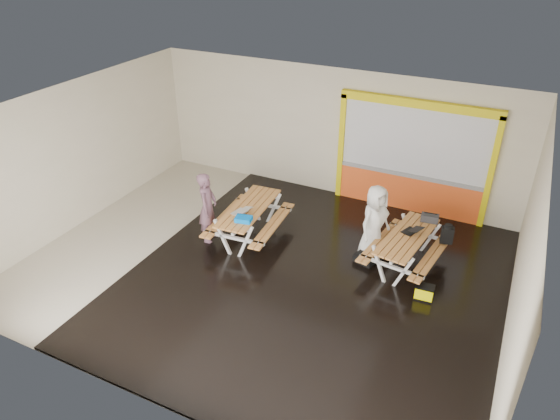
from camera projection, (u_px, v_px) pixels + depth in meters
The scene contains 14 objects.
room at pixel (261, 198), 10.49m from camera, with size 10.02×8.02×3.52m.
deck at pixel (314, 282), 10.87m from camera, with size 7.50×7.98×0.05m, color black.
kiosk at pixel (412, 160), 12.87m from camera, with size 3.88×0.16×3.00m.
picnic_table_left at pixel (249, 215), 12.06m from camera, with size 1.64×2.28×0.87m.
picnic_table_right at pixel (407, 243), 11.06m from camera, with size 1.67×2.24×0.83m.
person_left at pixel (208, 207), 11.87m from camera, with size 0.62×0.41×1.71m, color #694656.
person_right at pixel (375, 221), 11.39m from camera, with size 0.84×0.55×1.72m, color white.
laptop_left at pixel (241, 211), 11.68m from camera, with size 0.45×0.42×0.17m.
laptop_right at pixel (412, 231), 11.04m from camera, with size 0.48×0.46×0.16m.
blue_pouch at pixel (244, 219), 11.38m from camera, with size 0.36×0.25×0.10m, color blue.
toolbox at pixel (430, 218), 11.43m from camera, with size 0.40×0.23×0.22m.
backpack at pixel (447, 234), 11.14m from camera, with size 0.29×0.22×0.44m.
dark_case at pixel (365, 259), 11.42m from camera, with size 0.44×0.33×0.17m, color black.
fluke_bag at pixel (424, 293), 10.27m from camera, with size 0.38×0.26×0.32m.
Camera 1 is at (4.43, -8.13, 6.72)m, focal length 33.01 mm.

